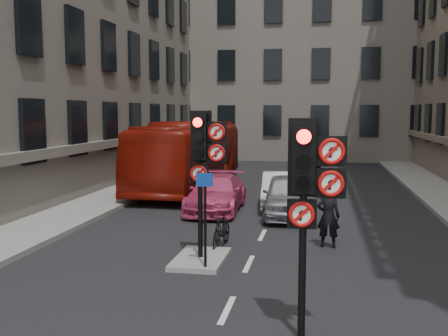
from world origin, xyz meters
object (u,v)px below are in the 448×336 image
(car_pink, at_px, (217,193))
(signal_far, at_px, (203,152))
(signal_near, at_px, (309,182))
(car_white, at_px, (281,190))
(car_silver, at_px, (288,195))
(info_sign, at_px, (205,207))
(bus_red, at_px, (190,155))
(motorcyclist, at_px, (328,216))
(motorcycle, at_px, (221,230))

(car_pink, bearing_deg, signal_far, -82.78)
(signal_near, distance_m, car_white, 11.97)
(signal_near, relative_size, car_silver, 0.83)
(car_silver, xyz_separation_m, info_sign, (-1.46, -6.84, 0.79))
(signal_near, distance_m, bus_red, 17.13)
(signal_near, xyz_separation_m, bus_red, (-5.99, 16.02, -0.98))
(info_sign, bearing_deg, signal_far, 97.82)
(motorcyclist, bearing_deg, car_white, -70.33)
(signal_far, relative_size, car_silver, 0.83)
(signal_near, xyz_separation_m, car_silver, (-0.92, 10.03, -1.85))
(car_white, bearing_deg, signal_near, -87.59)
(car_white, height_order, bus_red, bus_red)
(signal_near, bearing_deg, signal_far, 123.02)
(car_silver, bearing_deg, car_white, 97.54)
(signal_far, bearing_deg, motorcycle, 83.18)
(signal_far, bearing_deg, signal_near, -56.98)
(motorcycle, bearing_deg, signal_far, -91.52)
(motorcyclist, bearing_deg, signal_near, 89.31)
(signal_near, height_order, car_pink, signal_near)
(car_pink, bearing_deg, motorcycle, -78.60)
(bus_red, bearing_deg, signal_far, -73.09)
(car_white, bearing_deg, car_pink, -155.87)
(car_pink, height_order, motorcyclist, motorcyclist)
(car_pink, distance_m, motorcycle, 5.23)
(bus_red, distance_m, info_sign, 13.33)
(motorcyclist, relative_size, info_sign, 0.78)
(signal_far, relative_size, bus_red, 0.31)
(car_white, xyz_separation_m, info_sign, (-1.09, -8.55, 0.86))
(car_white, xyz_separation_m, motorcycle, (-1.14, -6.31, -0.19))
(car_silver, xyz_separation_m, motorcycle, (-1.50, -4.60, -0.26))
(signal_near, bearing_deg, motorcyclist, 86.03)
(car_silver, bearing_deg, bus_red, 125.54)
(car_pink, relative_size, motorcyclist, 2.67)
(signal_far, height_order, car_pink, signal_far)
(motorcycle, bearing_deg, car_silver, 77.21)
(bus_red, relative_size, motorcycle, 7.25)
(car_white, xyz_separation_m, motorcyclist, (1.71, -5.80, 0.19))
(motorcyclist, xyz_separation_m, info_sign, (-2.80, -2.75, 0.67))
(car_silver, distance_m, info_sign, 7.04)
(car_white, bearing_deg, bus_red, 133.76)
(car_pink, bearing_deg, bus_red, 112.35)
(info_sign, bearing_deg, car_pink, 92.28)
(car_silver, bearing_deg, motorcyclist, -76.58)
(car_pink, bearing_deg, signal_near, -72.53)
(car_silver, distance_m, motorcycle, 4.85)
(car_silver, distance_m, motorcyclist, 4.31)
(signal_far, distance_m, info_sign, 1.45)
(motorcycle, distance_m, info_sign, 2.47)
(car_silver, bearing_deg, info_sign, -106.72)
(motorcycle, height_order, info_sign, info_sign)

